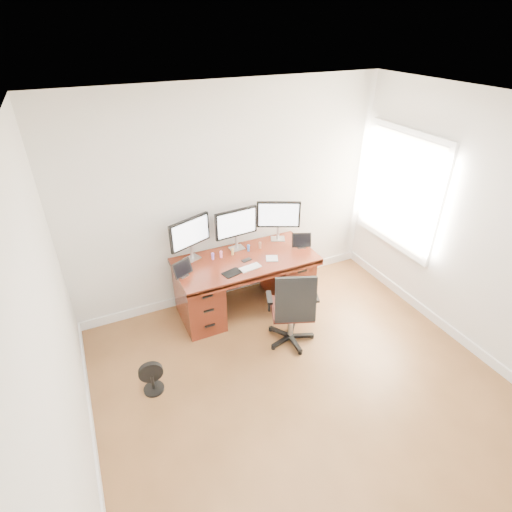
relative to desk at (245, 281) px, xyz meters
name	(u,v)px	position (x,y,z in m)	size (l,w,h in m)	color
ground	(323,415)	(0.00, -1.83, -0.40)	(4.50, 4.50, 0.00)	brown
back_wall	(230,199)	(0.00, 0.42, 0.95)	(4.00, 0.10, 2.70)	white
right_wall	(501,243)	(2.00, -1.72, 0.95)	(0.10, 4.50, 2.70)	white
desk	(245,281)	(0.00, 0.00, 0.00)	(1.70, 0.80, 0.75)	#561F11
office_chair	(292,320)	(0.21, -0.82, -0.08)	(0.68, 0.68, 0.99)	black
floor_fan	(152,378)	(-1.38, -0.85, -0.23)	(0.24, 0.21, 0.35)	black
monitor_left	(190,234)	(-0.58, 0.24, 0.68)	(0.53, 0.23, 0.53)	silver
monitor_center	(236,224)	(0.00, 0.24, 0.68)	(0.55, 0.15, 0.53)	silver
monitor_right	(278,216)	(0.58, 0.24, 0.68)	(0.51, 0.27, 0.53)	silver
tablet_left	(183,270)	(-0.78, -0.08, 0.43)	(0.25, 0.16, 0.19)	silver
tablet_right	(302,241)	(0.75, -0.08, 0.43)	(0.25, 0.15, 0.19)	silver
keyboard	(250,268)	(-0.04, -0.25, 0.36)	(0.25, 0.11, 0.01)	white
trackpad	(272,258)	(0.29, -0.17, 0.35)	(0.14, 0.14, 0.01)	silver
drawing_tablet	(232,273)	(-0.26, -0.26, 0.35)	(0.22, 0.14, 0.01)	black
phone	(247,260)	(0.00, -0.07, 0.35)	(0.12, 0.06, 0.01)	black
figurine_purple	(213,256)	(-0.36, 0.12, 0.40)	(0.04, 0.04, 0.09)	#885CCD
figurine_pink	(221,254)	(-0.25, 0.12, 0.40)	(0.04, 0.04, 0.09)	#D76996
figurine_yellow	(233,251)	(-0.11, 0.12, 0.40)	(0.04, 0.04, 0.09)	#E2B863
figurine_blue	(248,247)	(0.11, 0.12, 0.40)	(0.04, 0.04, 0.09)	#497ADE
figurine_brown	(260,245)	(0.26, 0.12, 0.40)	(0.04, 0.04, 0.09)	#955C43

